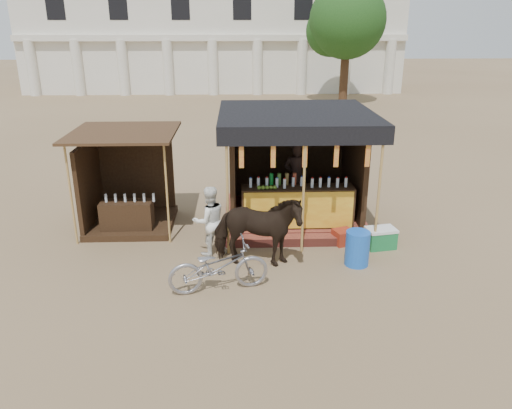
% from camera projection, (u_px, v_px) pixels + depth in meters
% --- Properties ---
extents(ground, '(120.00, 120.00, 0.00)m').
position_uv_depth(ground, '(259.00, 288.00, 9.47)').
color(ground, '#846B4C').
rests_on(ground, ground).
extents(main_stall, '(3.60, 3.61, 2.78)m').
position_uv_depth(main_stall, '(294.00, 182.00, 12.29)').
color(main_stall, brown).
rests_on(main_stall, ground).
extents(secondary_stall, '(2.40, 2.40, 2.38)m').
position_uv_depth(secondary_stall, '(123.00, 192.00, 12.10)').
color(secondary_stall, '#332212').
rests_on(secondary_stall, ground).
extents(cow, '(1.94, 1.09, 1.55)m').
position_uv_depth(cow, '(257.00, 231.00, 10.07)').
color(cow, black).
rests_on(cow, ground).
extents(motorbike, '(1.97, 1.03, 0.99)m').
position_uv_depth(motorbike, '(219.00, 267.00, 9.23)').
color(motorbike, '#929199').
rests_on(motorbike, ground).
extents(bystander, '(0.91, 0.82, 1.53)m').
position_uv_depth(bystander, '(210.00, 221.00, 10.61)').
color(bystander, white).
rests_on(bystander, ground).
extents(blue_barrel, '(0.62, 0.62, 0.73)m').
position_uv_depth(blue_barrel, '(357.00, 248.00, 10.26)').
color(blue_barrel, blue).
rests_on(blue_barrel, ground).
extents(red_crate, '(0.53, 0.50, 0.33)m').
position_uv_depth(red_crate, '(343.00, 237.00, 11.29)').
color(red_crate, maroon).
rests_on(red_crate, ground).
extents(cooler, '(0.71, 0.55, 0.46)m').
position_uv_depth(cooler, '(381.00, 238.00, 11.08)').
color(cooler, '#1A753B').
rests_on(cooler, ground).
extents(background_building, '(26.00, 7.45, 8.18)m').
position_uv_depth(background_building, '(214.00, 32.00, 36.09)').
color(background_building, silver).
rests_on(background_building, ground).
extents(tree, '(4.50, 4.40, 7.00)m').
position_uv_depth(tree, '(343.00, 23.00, 28.81)').
color(tree, '#382314').
rests_on(tree, ground).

